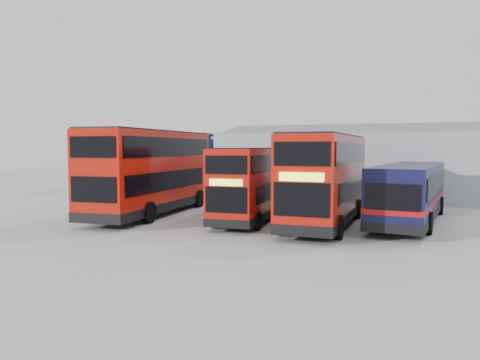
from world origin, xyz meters
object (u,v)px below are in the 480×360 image
(maintenance_shed, at_px, (417,164))
(single_decker_blue, at_px, (410,194))
(office_block, at_px, (161,162))
(double_decker_left, at_px, (152,173))
(double_decker_centre, at_px, (254,184))
(double_decker_right, at_px, (326,180))
(panel_van, at_px, (96,181))

(maintenance_shed, xyz_separation_m, single_decker_blue, (-0.39, -13.74, -1.08))
(office_block, height_order, single_decker_blue, office_block)
(maintenance_shed, xyz_separation_m, double_decker_left, (-14.63, -15.87, -0.15))
(double_decker_left, height_order, double_decker_centre, double_decker_left)
(double_decker_right, distance_m, single_decker_blue, 4.59)
(double_decker_right, bearing_deg, single_decker_blue, 28.51)
(office_block, distance_m, panel_van, 6.16)
(double_decker_right, distance_m, panel_van, 23.00)
(single_decker_blue, xyz_separation_m, panel_van, (-25.13, 6.88, -0.38))
(office_block, relative_size, double_decker_left, 1.04)
(double_decker_centre, relative_size, single_decker_blue, 0.82)
(office_block, relative_size, double_decker_right, 1.13)
(single_decker_blue, bearing_deg, double_decker_right, 34.44)
(office_block, height_order, panel_van, office_block)
(double_decker_right, xyz_separation_m, panel_van, (-21.13, 9.00, -1.14))
(office_block, height_order, double_decker_left, office_block)
(double_decker_right, xyz_separation_m, single_decker_blue, (4.00, 2.11, -0.77))
(office_block, distance_m, double_decker_left, 15.70)
(single_decker_blue, bearing_deg, office_block, -21.91)
(office_block, bearing_deg, panel_van, -125.95)
(single_decker_blue, bearing_deg, maintenance_shed, -85.02)
(office_block, height_order, double_decker_centre, office_block)
(office_block, distance_m, maintenance_shed, 22.09)
(maintenance_shed, bearing_deg, double_decker_centre, -118.23)
(office_block, relative_size, single_decker_blue, 1.07)
(office_block, bearing_deg, double_decker_centre, -44.88)
(double_decker_left, relative_size, double_decker_right, 1.08)
(double_decker_centre, distance_m, double_decker_right, 4.00)
(double_decker_centre, bearing_deg, single_decker_blue, 10.42)
(double_decker_left, relative_size, panel_van, 2.43)
(panel_van, bearing_deg, maintenance_shed, 7.98)
(double_decker_left, distance_m, double_decker_right, 10.25)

